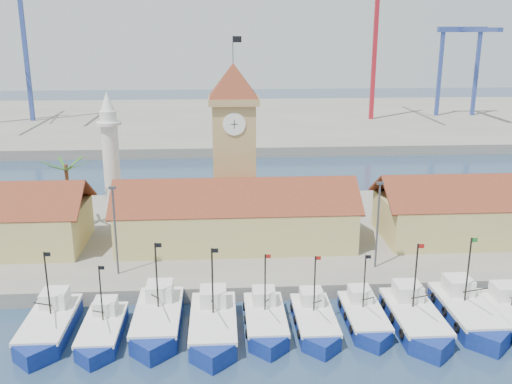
{
  "coord_description": "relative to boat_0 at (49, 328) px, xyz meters",
  "views": [
    {
      "loc": [
        -1.58,
        -41.05,
        25.18
      ],
      "look_at": [
        2.15,
        18.0,
        7.98
      ],
      "focal_mm": 40.0,
      "sensor_mm": 36.0,
      "label": 1
    }
  ],
  "objects": [
    {
      "name": "clock_tower",
      "position": [
        16.33,
        23.19,
        11.16
      ],
      "size": [
        5.8,
        5.8,
        22.7
      ],
      "color": "tan",
      "rests_on": "quay"
    },
    {
      "name": "boat_7",
      "position": [
        31.25,
        -0.86,
        0.03
      ],
      "size": [
        3.86,
        10.57,
        8.0
      ],
      "color": "navy",
      "rests_on": "ground"
    },
    {
      "name": "boat_1",
      "position": [
        4.59,
        -0.86,
        -0.1
      ],
      "size": [
        3.24,
        8.87,
        6.71
      ],
      "color": "navy",
      "rests_on": "ground"
    },
    {
      "name": "crane_red_right",
      "position": [
        54.03,
        100.75,
        26.85
      ],
      "size": [
        1.0,
        33.69,
        46.09
      ],
      "color": "#AE1A26",
      "rests_on": "terminal"
    },
    {
      "name": "boat_6",
      "position": [
        27.02,
        0.02,
        -0.1
      ],
      "size": [
        3.24,
        8.89,
        6.72
      ],
      "color": "navy",
      "rests_on": "ground"
    },
    {
      "name": "boat_4",
      "position": [
        18.34,
        -0.14,
        -0.06
      ],
      "size": [
        3.41,
        9.35,
        7.08
      ],
      "color": "navy",
      "rests_on": "ground"
    },
    {
      "name": "boat_0",
      "position": [
        0.0,
        0.0,
        0.0
      ],
      "size": [
        3.71,
        10.17,
        7.7
      ],
      "color": "navy",
      "rests_on": "ground"
    },
    {
      "name": "gantry",
      "position": [
        78.33,
        103.84,
        19.25
      ],
      "size": [
        13.0,
        22.0,
        23.2
      ],
      "color": "#2F4492",
      "rests_on": "terminal"
    },
    {
      "name": "boat_3",
      "position": [
        13.86,
        -0.85,
        0.03
      ],
      "size": [
        3.88,
        10.62,
        8.03
      ],
      "color": "navy",
      "rests_on": "ground"
    },
    {
      "name": "quay",
      "position": [
        16.33,
        21.2,
        -0.05
      ],
      "size": [
        140.0,
        32.0,
        1.5
      ],
      "primitive_type": "cube",
      "color": "gray",
      "rests_on": "ground"
    },
    {
      "name": "terminal",
      "position": [
        16.33,
        107.2,
        0.2
      ],
      "size": [
        240.0,
        80.0,
        2.0
      ],
      "primitive_type": "cube",
      "color": "gray",
      "rests_on": "ground"
    },
    {
      "name": "lamp_posts",
      "position": [
        16.83,
        9.2,
        5.68
      ],
      "size": [
        80.7,
        0.25,
        9.03
      ],
      "color": "#3F3F44",
      "rests_on": "quay"
    },
    {
      "name": "boat_5",
      "position": [
        22.58,
        -0.43,
        -0.08
      ],
      "size": [
        3.34,
        9.15,
        6.92
      ],
      "color": "navy",
      "rests_on": "ground"
    },
    {
      "name": "crane_blue_near",
      "position": [
        -33.33,
        103.91,
        26.18
      ],
      "size": [
        1.0,
        32.35,
        45.07
      ],
      "color": "#2F4492",
      "rests_on": "terminal"
    },
    {
      "name": "boat_2",
      "position": [
        9.07,
        0.47,
        0.04
      ],
      "size": [
        3.91,
        10.71,
        8.11
      ],
      "color": "navy",
      "rests_on": "ground"
    },
    {
      "name": "minaret",
      "position": [
        1.33,
        25.2,
        8.93
      ],
      "size": [
        3.0,
        3.0,
        16.3
      ],
      "color": "silver",
      "rests_on": "quay"
    },
    {
      "name": "hall_center",
      "position": [
        16.33,
        17.2,
        3.19
      ],
      "size": [
        27.04,
        10.13,
        7.61
      ],
      "color": "tan",
      "rests_on": "quay"
    },
    {
      "name": "ground",
      "position": [
        16.33,
        -2.8,
        -0.8
      ],
      "size": [
        400.0,
        400.0,
        0.0
      ],
      "primitive_type": "plane",
      "color": "navy",
      "rests_on": "ground"
    },
    {
      "name": "boat_8",
      "position": [
        36.22,
        -0.08,
        0.04
      ],
      "size": [
        3.92,
        10.74,
        8.13
      ],
      "color": "navy",
      "rests_on": "ground"
    },
    {
      "name": "palm_tree",
      "position": [
        -3.67,
        23.2,
        5.45
      ],
      "size": [
        5.6,
        5.03,
        8.39
      ],
      "color": "brown",
      "rests_on": "quay"
    },
    {
      "name": "hall_right",
      "position": [
        48.33,
        17.2,
        3.19
      ],
      "size": [
        31.2,
        10.13,
        7.61
      ],
      "color": "tan",
      "rests_on": "quay"
    }
  ]
}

